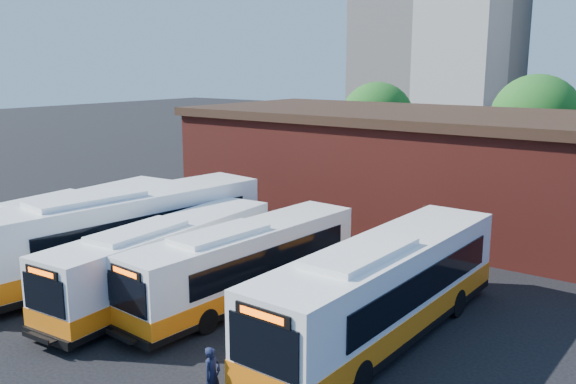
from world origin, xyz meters
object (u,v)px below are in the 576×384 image
Objects in this scene: bus_west at (124,236)px; bus_mideast at (246,266)px; bus_farwest at (74,229)px; bus_midwest at (165,263)px; transit_worker at (212,376)px; bus_east at (383,294)px.

bus_west is 6.29m from bus_mideast.
bus_farwest reaches higher than bus_midwest.
bus_farwest is 9.96m from bus_mideast.
bus_midwest is 8.29m from transit_worker.
bus_mideast is at bearing 14.63° from bus_west.
bus_east is (12.09, 0.94, -0.11)m from bus_west.
bus_west is 1.08× the size of bus_east.
transit_worker is (4.09, -6.16, -0.58)m from bus_mideast.
bus_farwest is 1.04× the size of bus_mideast.
bus_farwest is 7.29× the size of transit_worker.
bus_mideast reaches higher than transit_worker.
bus_farwest is 7.17m from bus_midwest.
bus_midwest is (3.42, -0.76, -0.30)m from bus_west.
bus_farwest reaches higher than bus_mideast.
bus_mideast is (9.93, 0.83, -0.05)m from bus_farwest.
bus_mideast is at bearing 28.68° from transit_worker.
bus_midwest reaches higher than transit_worker.
bus_west is 12.13m from bus_east.
bus_midwest is at bearing -168.03° from bus_east.
bus_west is 3.52m from bus_midwest.
bus_farwest is 15.01m from transit_worker.
bus_west reaches higher than bus_east.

